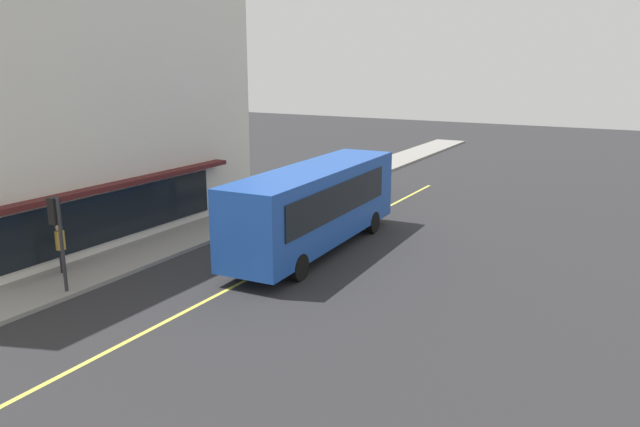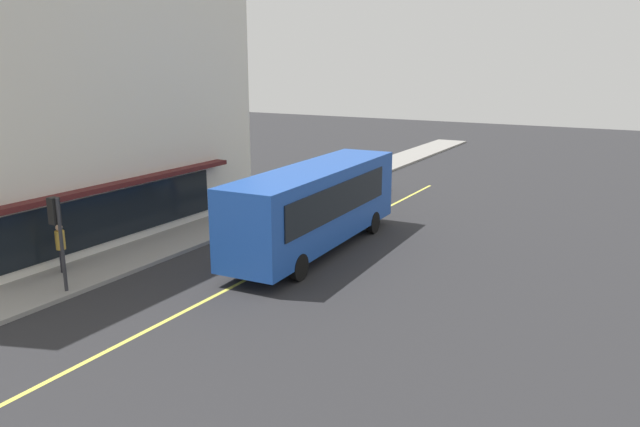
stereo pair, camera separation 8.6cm
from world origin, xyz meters
name	(u,v)px [view 1 (the left image)]	position (x,y,z in m)	size (l,w,h in m)	color
ground	(274,266)	(0.00, 0.00, 0.00)	(120.00, 120.00, 0.00)	#28282B
sidewalk	(167,244)	(0.00, 5.45, 0.07)	(80.00, 2.81, 0.15)	gray
lane_centre_stripe	(274,266)	(0.00, 0.00, 0.00)	(36.00, 0.16, 0.01)	#D8D14C
storefront_building	(12,97)	(-1.36, 12.76, 6.13)	(19.05, 12.44, 12.27)	silver
bus	(316,204)	(2.57, -0.42, 1.99)	(11.22, 2.95, 3.50)	#1E4CAD
traffic_light	(56,222)	(-5.96, 4.59, 2.53)	(0.30, 0.52, 3.20)	#2D2D33
car_black	(357,183)	(13.15, 2.75, 0.74)	(4.37, 2.00, 1.52)	black
pedestrian_mid_block	(60,244)	(-4.76, 6.09, 1.25)	(0.34, 0.34, 1.82)	black
pedestrian_near_storefront	(229,202)	(3.84, 5.06, 1.21)	(0.34, 0.34, 1.76)	black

